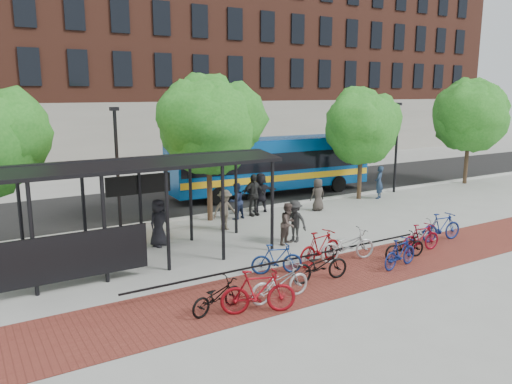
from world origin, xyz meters
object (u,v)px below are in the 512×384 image
bus (271,162)px  bike_11 (441,227)px  bike_6 (347,245)px  bike_1 (258,292)px  bike_9 (421,238)px  pedestrian_0 (159,223)px  bike_8 (404,246)px  pedestrian_6 (318,195)px  tree_d (471,112)px  bike_7 (400,253)px  pedestrian_4 (253,195)px  bike_3 (277,259)px  pedestrian_7 (379,182)px  tree_b (210,121)px  bike_2 (280,283)px  lamp_post_left (117,166)px  bike_5 (320,247)px  bike_10 (424,232)px  tree_c (362,124)px  lamp_post_right (396,145)px  pedestrian_8 (288,223)px  bike_0 (217,296)px  pedestrian_5 (260,192)px  pedestrian_2 (236,201)px  pedestrian_3 (225,210)px  pedestrian_9 (295,221)px  bike_4 (320,265)px

bus → bike_11: bus is taller
bike_6 → bike_1: bearing=122.5°
bike_9 → pedestrian_0: pedestrian_0 is taller
bike_8 → pedestrian_6: bearing=-10.9°
tree_d → pedestrian_6: tree_d is taller
tree_d → bike_6: size_ratio=3.12×
bike_7 → pedestrian_4: (-0.49, 8.62, 0.48)m
bike_3 → pedestrian_7: pedestrian_7 is taller
tree_b → bike_2: tree_b is taller
lamp_post_left → bike_5: (4.56, -7.56, -2.16)m
bike_5 → bike_6: (1.03, -0.19, -0.04)m
tree_d → bike_10: tree_d is taller
tree_d → bike_11: (-11.83, -7.63, -3.91)m
tree_c → tree_d: tree_d is taller
bike_2 → lamp_post_right: bearing=-60.1°
tree_b → pedestrian_8: (0.87, -4.85, -3.66)m
pedestrian_0 → tree_d: bearing=-19.4°
bike_0 → pedestrian_5: size_ratio=0.87×
pedestrian_2 → pedestrian_3: 1.91m
bike_5 → lamp_post_left: bearing=21.6°
pedestrian_4 → pedestrian_5: size_ratio=1.03×
pedestrian_4 → bus: bearing=46.2°
pedestrian_5 → pedestrian_6: size_ratio=1.21×
bike_9 → bike_10: 1.11m
pedestrian_2 → pedestrian_8: 4.38m
bike_8 → bike_11: bike_11 is taller
bike_7 → pedestrian_8: size_ratio=1.05×
tree_d → pedestrian_5: (-15.31, 0.12, -3.51)m
pedestrian_2 → pedestrian_6: size_ratio=1.06×
bike_2 → pedestrian_9: pedestrian_9 is taller
bike_0 → bike_2: bearing=-112.0°
pedestrian_4 → pedestrian_7: pedestrian_4 is taller
pedestrian_8 → bike_11: bearing=-52.7°
bike_4 → pedestrian_7: 13.06m
bike_1 → bike_8: (6.63, 1.10, -0.15)m
bike_11 → pedestrian_5: 8.51m
pedestrian_6 → bike_6: bearing=63.1°
bike_7 → tree_b: bearing=6.7°
bike_10 → pedestrian_8: 5.20m
bike_7 → pedestrian_7: 11.15m
bike_1 → bike_9: bike_1 is taller
bike_2 → tree_c: bearing=-54.6°
tree_c → lamp_post_left: tree_c is taller
tree_c → bike_9: size_ratio=3.37×
bike_0 → pedestrian_6: pedestrian_6 is taller
lamp_post_left → bus: size_ratio=0.43×
pedestrian_7 → bike_8: bearing=18.1°
bike_4 → bike_1: bearing=115.6°
bike_4 → bike_5: 1.55m
tree_b → tree_d: bearing=0.0°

